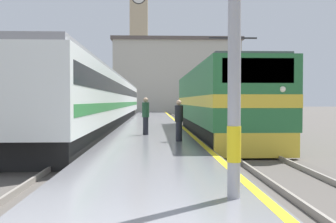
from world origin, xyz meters
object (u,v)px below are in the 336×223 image
object	(u,v)px
locomotive_train	(217,102)
clock_tower	(139,37)
person_on_platform	(179,120)
passenger_train	(107,100)
second_waiting_passenger	(146,115)

from	to	relation	value
locomotive_train	clock_tower	size ratio (longest dim) A/B	0.60
person_on_platform	passenger_train	bearing A→B (deg)	107.43
passenger_train	clock_tower	distance (m)	47.68
person_on_platform	clock_tower	world-z (taller)	clock_tower
clock_tower	passenger_train	bearing A→B (deg)	-91.06
passenger_train	locomotive_train	bearing A→B (deg)	-54.93
locomotive_train	person_on_platform	xyz separation A→B (m)	(-2.32, -4.70, -0.68)
locomotive_train	second_waiting_passenger	world-z (taller)	locomotive_train
locomotive_train	second_waiting_passenger	bearing A→B (deg)	-155.65
locomotive_train	passenger_train	bearing A→B (deg)	125.07
second_waiting_passenger	clock_tower	size ratio (longest dim) A/B	0.07
second_waiting_passenger	passenger_train	bearing A→B (deg)	105.40
second_waiting_passenger	clock_tower	bearing A→B (deg)	92.29
person_on_platform	clock_tower	size ratio (longest dim) A/B	0.06
locomotive_train	person_on_platform	world-z (taller)	locomotive_train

